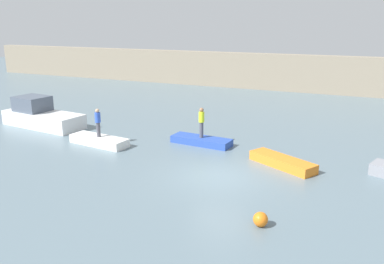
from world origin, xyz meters
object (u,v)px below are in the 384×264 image
at_px(mooring_buoy, 260,219).
at_px(person_hiviz_shirt, 201,121).
at_px(person_blue_shirt, 98,121).
at_px(rowboat_blue, 201,141).
at_px(motorboat, 41,116).
at_px(rowboat_white, 99,141).
at_px(rowboat_orange, 282,162).

bearing_deg(mooring_buoy, person_hiviz_shirt, 125.03).
relative_size(person_blue_shirt, mooring_buoy, 3.12).
bearing_deg(mooring_buoy, rowboat_blue, 125.03).
bearing_deg(rowboat_blue, motorboat, -172.42).
height_order(motorboat, mooring_buoy, motorboat).
distance_m(rowboat_blue, mooring_buoy, 9.83).
relative_size(motorboat, rowboat_white, 1.68).
height_order(person_hiviz_shirt, mooring_buoy, person_hiviz_shirt).
relative_size(rowboat_blue, person_blue_shirt, 2.16).
height_order(rowboat_orange, mooring_buoy, mooring_buoy).
height_order(person_hiviz_shirt, person_blue_shirt, person_hiviz_shirt).
relative_size(motorboat, rowboat_blue, 1.73).
distance_m(rowboat_white, person_hiviz_shirt, 5.95).
bearing_deg(rowboat_white, rowboat_orange, 11.08).
height_order(rowboat_blue, person_blue_shirt, person_blue_shirt).
xyz_separation_m(motorboat, mooring_buoy, (17.05, -7.44, -0.45)).
bearing_deg(rowboat_orange, person_blue_shirt, -147.63).
bearing_deg(person_blue_shirt, person_hiviz_shirt, 25.43).
height_order(person_blue_shirt, mooring_buoy, person_blue_shirt).
bearing_deg(rowboat_white, rowboat_blue, 32.45).
height_order(rowboat_white, person_hiviz_shirt, person_hiviz_shirt).
bearing_deg(motorboat, rowboat_white, -17.23).
bearing_deg(person_hiviz_shirt, mooring_buoy, -54.97).
xyz_separation_m(motorboat, rowboat_blue, (11.41, 0.60, -0.51)).
relative_size(rowboat_orange, person_blue_shirt, 2.14).
xyz_separation_m(motorboat, rowboat_white, (6.13, -1.90, -0.47)).
bearing_deg(person_blue_shirt, rowboat_blue, 25.43).
relative_size(rowboat_white, rowboat_blue, 1.03).
distance_m(rowboat_blue, rowboat_orange, 5.33).
distance_m(motorboat, mooring_buoy, 18.61).
bearing_deg(person_hiviz_shirt, rowboat_orange, -19.43).
bearing_deg(motorboat, mooring_buoy, -23.59).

